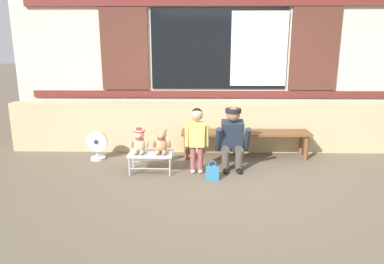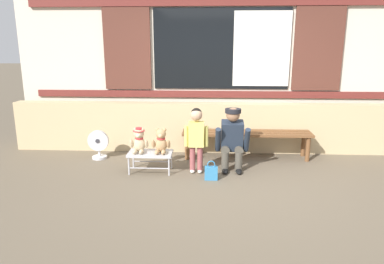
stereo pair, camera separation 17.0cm
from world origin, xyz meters
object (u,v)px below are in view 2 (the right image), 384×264
object	(u,v)px
teddy_bear_with_hat	(139,141)
wooden_bench_long	(246,136)
teddy_bear_plain	(161,142)
child_standing	(196,133)
floor_fan	(99,145)
handbag_on_ground	(211,173)
adult_crouching	(233,139)
small_display_bench	(150,154)

from	to	relation	value
teddy_bear_with_hat	wooden_bench_long	bearing A→B (deg)	24.66
teddy_bear_plain	child_standing	bearing A→B (deg)	0.50
teddy_bear_with_hat	floor_fan	world-z (taller)	teddy_bear_with_hat
handbag_on_ground	floor_fan	xyz separation A→B (m)	(-1.84, 0.82, 0.14)
teddy_bear_plain	floor_fan	distance (m)	1.26
child_standing	floor_fan	xyz separation A→B (m)	(-1.62, 0.56, -0.35)
handbag_on_ground	adult_crouching	bearing A→B (deg)	53.01
teddy_bear_with_hat	teddy_bear_plain	distance (m)	0.32
child_standing	handbag_on_ground	xyz separation A→B (m)	(0.22, -0.27, -0.50)
adult_crouching	child_standing	bearing A→B (deg)	-164.20
small_display_bench	adult_crouching	xyz separation A→B (m)	(1.21, 0.16, 0.21)
wooden_bench_long	teddy_bear_with_hat	distance (m)	1.79
handbag_on_ground	small_display_bench	bearing A→B (deg)	163.72
child_standing	teddy_bear_with_hat	bearing A→B (deg)	-179.74
small_display_bench	child_standing	distance (m)	0.75
wooden_bench_long	floor_fan	xyz separation A→B (m)	(-2.42, -0.19, -0.13)
handbag_on_ground	child_standing	bearing A→B (deg)	129.45
small_display_bench	adult_crouching	bearing A→B (deg)	7.40
wooden_bench_long	child_standing	bearing A→B (deg)	-136.93
child_standing	wooden_bench_long	bearing A→B (deg)	43.07
handbag_on_ground	floor_fan	world-z (taller)	floor_fan
teddy_bear_with_hat	floor_fan	xyz separation A→B (m)	(-0.79, 0.56, -0.23)
child_standing	adult_crouching	bearing A→B (deg)	15.80
teddy_bear_plain	handbag_on_ground	distance (m)	0.86
teddy_bear_plain	handbag_on_ground	size ratio (longest dim) A/B	1.34
teddy_bear_with_hat	adult_crouching	world-z (taller)	adult_crouching
child_standing	floor_fan	bearing A→B (deg)	161.06
wooden_bench_long	small_display_bench	xyz separation A→B (m)	(-1.47, -0.75, -0.11)
handbag_on_ground	teddy_bear_with_hat	bearing A→B (deg)	165.98
wooden_bench_long	teddy_bear_plain	xyz separation A→B (m)	(-1.31, -0.75, 0.09)
teddy_bear_plain	child_standing	xyz separation A→B (m)	(0.51, 0.00, 0.13)
small_display_bench	adult_crouching	distance (m)	1.23
wooden_bench_long	floor_fan	size ratio (longest dim) A/B	4.37
teddy_bear_plain	floor_fan	xyz separation A→B (m)	(-1.11, 0.56, -0.23)
small_display_bench	teddy_bear_with_hat	bearing A→B (deg)	179.23
adult_crouching	floor_fan	world-z (taller)	adult_crouching
wooden_bench_long	small_display_bench	distance (m)	1.65
teddy_bear_with_hat	child_standing	distance (m)	0.84
wooden_bench_long	adult_crouching	world-z (taller)	adult_crouching
child_standing	handbag_on_ground	world-z (taller)	child_standing
small_display_bench	floor_fan	bearing A→B (deg)	149.35
wooden_bench_long	teddy_bear_with_hat	size ratio (longest dim) A/B	5.78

